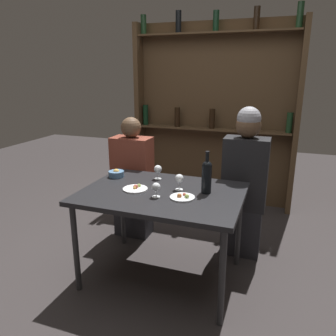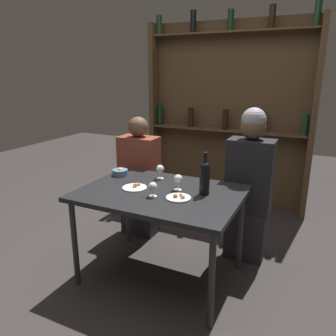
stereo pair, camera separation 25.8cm
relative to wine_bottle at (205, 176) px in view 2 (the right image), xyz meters
The scene contains 12 objects.
ground_plane 0.94m from the wine_bottle, 165.17° to the right, with size 10.00×10.00×0.00m, color #332D2D.
dining_table 0.39m from the wine_bottle, 165.17° to the right, with size 1.22×0.88×0.74m.
wine_rack_wall 1.75m from the wine_bottle, 100.76° to the left, with size 1.99×0.21×2.32m.
wine_bottle is the anchor object (origin of this frame).
wine_glass_0 0.50m from the wine_bottle, 158.19° to the left, with size 0.07×0.07×0.12m.
wine_glass_1 0.39m from the wine_bottle, 147.46° to the right, with size 0.06×0.06×0.11m.
wine_glass_2 0.22m from the wine_bottle, behind, with size 0.07×0.07×0.13m.
food_plate_0 0.56m from the wine_bottle, 167.27° to the right, with size 0.19×0.19×0.04m.
food_plate_1 0.25m from the wine_bottle, 128.46° to the right, with size 0.18×0.18×0.04m.
snack_bowl 0.84m from the wine_bottle, behind, with size 0.13×0.13×0.07m.
seated_person_left 1.05m from the wine_bottle, 149.33° to the left, with size 0.38×0.22×1.21m.
seated_person_right 0.60m from the wine_bottle, 66.13° to the left, with size 0.38×0.22×1.35m.
Camera 2 is at (1.07, -2.10, 1.62)m, focal length 35.00 mm.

